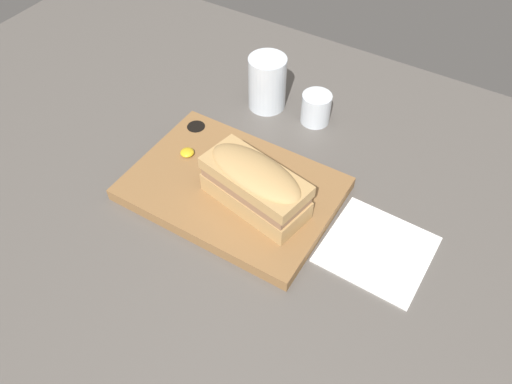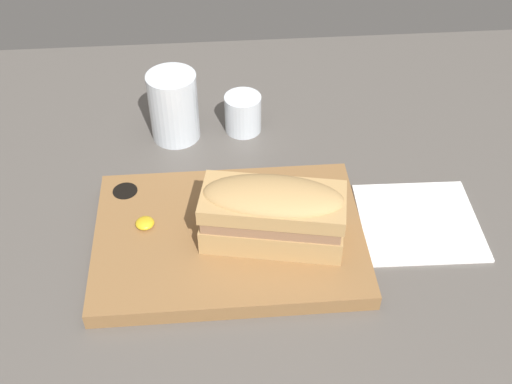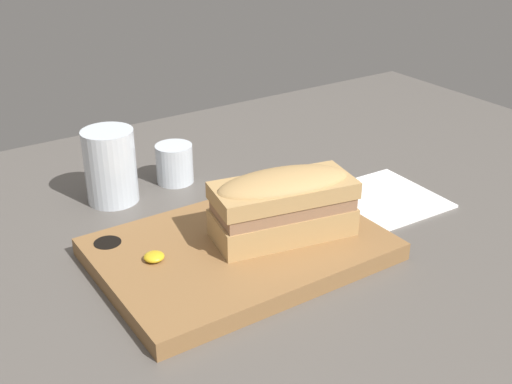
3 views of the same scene
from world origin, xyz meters
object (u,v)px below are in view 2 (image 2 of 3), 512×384
napkin (418,222)px  sandwich (272,210)px  wine_glass (242,114)px  serving_board (227,237)px  water_glass (173,110)px

napkin → sandwich: bearing=-171.5°
sandwich → napkin: bearing=8.5°
sandwich → napkin: size_ratio=1.15×
sandwich → wine_glass: 27.83cm
serving_board → wine_glass: (3.73, 25.96, 1.91)cm
serving_board → napkin: serving_board is taller
serving_board → wine_glass: bearing=81.8°
wine_glass → water_glass: bearing=-176.0°
water_glass → wine_glass: water_glass is taller
serving_board → napkin: bearing=3.7°
wine_glass → serving_board: bearing=-98.2°
sandwich → water_glass: same height
water_glass → napkin: bearing=-33.7°
napkin → water_glass: bearing=146.3°
water_glass → wine_glass: 11.42cm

